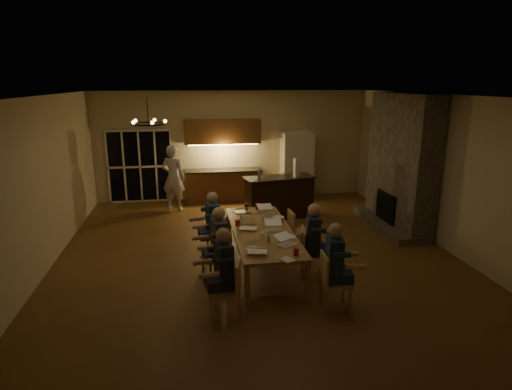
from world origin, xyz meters
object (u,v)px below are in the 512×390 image
object	(u,v)px
laptop_c	(248,223)
laptop_a	(257,246)
chair_left_far	(217,235)
person_left_far	(213,226)
person_left_near	(224,272)
standing_person	(173,178)
dining_table	(262,248)
redcup_near	(296,252)
mug_front	(262,235)
redcup_mid	(238,223)
plate_left	(253,249)
chandelier	(148,124)
plate_near	(289,237)
laptop_b	(288,239)
mug_back	(242,216)
mug_mid	(262,218)
laptop_d	(274,225)
bar_blender	(297,167)
can_silver	(268,239)
laptop_f	(266,208)
chair_left_near	(225,289)
person_right_near	(334,265)
bar_bottle	(259,173)
redcup_far	(258,206)
chair_right_mid	(313,252)
person_right_mid	(313,241)
chair_right_near	(336,281)
refrigerator	(297,166)
plate_far	(279,217)
chair_left_mid	(216,257)
person_left_mid	(219,245)
can_cola	(247,206)
chair_right_far	(300,231)
laptop_e	(242,207)
can_right	(282,221)

from	to	relation	value
laptop_c	laptop_a	bearing A→B (deg)	108.41
chair_left_far	person_left_far	xyz separation A→B (m)	(-0.07, -0.11, 0.24)
person_left_near	standing_person	world-z (taller)	standing_person
chair_left_far	standing_person	world-z (taller)	standing_person
dining_table	redcup_near	distance (m)	1.39
mug_front	redcup_mid	distance (m)	0.80
person_left_far	plate_left	bearing A→B (deg)	14.06
chandelier	chair_left_far	bearing A→B (deg)	25.05
laptop_a	plate_near	distance (m)	0.88
laptop_a	laptop_b	bearing A→B (deg)	-141.34
laptop_a	mug_back	bearing A→B (deg)	-73.39
laptop_c	mug_mid	distance (m)	0.58
laptop_b	laptop_d	bearing A→B (deg)	64.58
laptop_b	bar_blender	distance (m)	4.07
laptop_a	can_silver	size ratio (longest dim) A/B	2.67
laptop_f	chair_left_near	bearing A→B (deg)	-121.47
person_right_near	bar_bottle	size ratio (longest dim) A/B	5.75
person_right_near	redcup_far	size ratio (longest dim) A/B	11.50
chair_right_mid	plate_near	bearing A→B (deg)	104.98
person_right_mid	standing_person	distance (m)	5.32
chair_right_near	plate_left	distance (m)	1.45
bar_bottle	refrigerator	bearing A→B (deg)	51.73
person_right_near	bar_blender	world-z (taller)	bar_blender
laptop_d	refrigerator	bearing A→B (deg)	75.52
chair_left_near	person_right_mid	distance (m)	2.04
plate_near	plate_far	bearing A→B (deg)	86.85
laptop_b	redcup_near	xyz separation A→B (m)	(0.03, -0.46, -0.05)
person_right_mid	plate_near	distance (m)	0.44
chair_left_mid	bar_bottle	size ratio (longest dim) A/B	3.71
redcup_near	can_silver	bearing A→B (deg)	116.78
person_left_mid	plate_far	size ratio (longest dim) A/B	6.05
person_left_far	can_cola	distance (m)	1.16
chair_right_near	person_left_near	size ratio (longest dim) A/B	0.64
chair_right_far	laptop_b	world-z (taller)	laptop_b
person_right_mid	laptop_a	bearing A→B (deg)	125.92
mug_back	dining_table	bearing A→B (deg)	-69.51
person_left_near	laptop_a	bearing A→B (deg)	122.33
person_right_mid	laptop_b	distance (m)	0.63
chandelier	bar_bottle	bearing A→B (deg)	49.39
dining_table	person_right_near	distance (m)	1.86
chair_left_near	mug_mid	bearing A→B (deg)	169.32
chair_right_near	person_right_near	size ratio (longest dim) A/B	0.64
chair_right_mid	redcup_near	distance (m)	1.02
chair_right_far	bar_bottle	xyz separation A→B (m)	(-0.48, 2.32, 0.76)
laptop_c	plate_left	distance (m)	1.03
chair_left_near	laptop_e	size ratio (longest dim) A/B	2.78
chair_left_far	can_silver	size ratio (longest dim) A/B	7.42
dining_table	standing_person	distance (m)	4.50
chair_right_mid	plate_left	distance (m)	1.29
redcup_near	can_right	world-z (taller)	same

